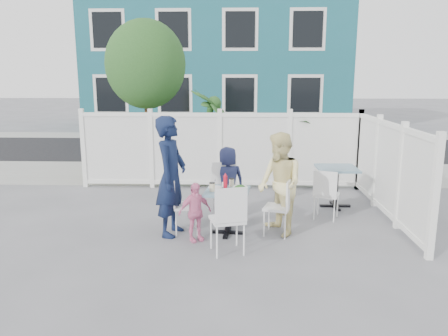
{
  "coord_description": "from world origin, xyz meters",
  "views": [
    {
      "loc": [
        0.52,
        -6.63,
        2.35
      ],
      "look_at": [
        0.27,
        0.05,
        0.93
      ],
      "focal_mm": 35.0,
      "sensor_mm": 36.0,
      "label": 1
    }
  ],
  "objects_px": {
    "utility_cabinet": "(134,145)",
    "main_table": "(227,200)",
    "chair_back": "(225,187)",
    "man": "(171,176)",
    "woman": "(280,184)",
    "chair_left": "(181,201)",
    "chair_right": "(282,203)",
    "spare_table": "(337,176)",
    "chair_near": "(229,215)",
    "toddler": "(195,212)",
    "boy": "(228,181)"
  },
  "relations": [
    {
      "from": "spare_table",
      "to": "chair_near",
      "type": "height_order",
      "value": "chair_near"
    },
    {
      "from": "chair_left",
      "to": "chair_near",
      "type": "distance_m",
      "value": 1.11
    },
    {
      "from": "chair_back",
      "to": "man",
      "type": "xyz_separation_m",
      "value": [
        -0.77,
        -0.78,
        0.35
      ]
    },
    {
      "from": "utility_cabinet",
      "to": "woman",
      "type": "distance_m",
      "value": 5.41
    },
    {
      "from": "chair_left",
      "to": "chair_right",
      "type": "relative_size",
      "value": 1.0
    },
    {
      "from": "chair_back",
      "to": "toddler",
      "type": "height_order",
      "value": "chair_back"
    },
    {
      "from": "woman",
      "to": "chair_left",
      "type": "bearing_deg",
      "value": -115.18
    },
    {
      "from": "utility_cabinet",
      "to": "main_table",
      "type": "height_order",
      "value": "utility_cabinet"
    },
    {
      "from": "chair_back",
      "to": "man",
      "type": "distance_m",
      "value": 1.15
    },
    {
      "from": "chair_left",
      "to": "man",
      "type": "relative_size",
      "value": 0.48
    },
    {
      "from": "main_table",
      "to": "man",
      "type": "distance_m",
      "value": 0.91
    },
    {
      "from": "utility_cabinet",
      "to": "man",
      "type": "xyz_separation_m",
      "value": [
        1.63,
        -4.39,
        0.23
      ]
    },
    {
      "from": "chair_right",
      "to": "woman",
      "type": "relative_size",
      "value": 0.56
    },
    {
      "from": "chair_near",
      "to": "woman",
      "type": "distance_m",
      "value": 1.12
    },
    {
      "from": "main_table",
      "to": "man",
      "type": "height_order",
      "value": "man"
    },
    {
      "from": "woman",
      "to": "boy",
      "type": "distance_m",
      "value": 1.21
    },
    {
      "from": "main_table",
      "to": "man",
      "type": "relative_size",
      "value": 0.4
    },
    {
      "from": "boy",
      "to": "woman",
      "type": "bearing_deg",
      "value": 113.52
    },
    {
      "from": "utility_cabinet",
      "to": "woman",
      "type": "bearing_deg",
      "value": -45.89
    },
    {
      "from": "utility_cabinet",
      "to": "chair_right",
      "type": "relative_size",
      "value": 1.54
    },
    {
      "from": "chair_near",
      "to": "utility_cabinet",
      "type": "bearing_deg",
      "value": 99.52
    },
    {
      "from": "man",
      "to": "woman",
      "type": "height_order",
      "value": "man"
    },
    {
      "from": "spare_table",
      "to": "toddler",
      "type": "bearing_deg",
      "value": -143.64
    },
    {
      "from": "utility_cabinet",
      "to": "woman",
      "type": "height_order",
      "value": "woman"
    },
    {
      "from": "toddler",
      "to": "chair_near",
      "type": "bearing_deg",
      "value": -75.04
    },
    {
      "from": "spare_table",
      "to": "boy",
      "type": "relative_size",
      "value": 0.62
    },
    {
      "from": "man",
      "to": "main_table",
      "type": "bearing_deg",
      "value": -75.79
    },
    {
      "from": "chair_right",
      "to": "chair_near",
      "type": "height_order",
      "value": "chair_near"
    },
    {
      "from": "spare_table",
      "to": "chair_right",
      "type": "xyz_separation_m",
      "value": [
        -1.11,
        -1.47,
        -0.07
      ]
    },
    {
      "from": "main_table",
      "to": "chair_left",
      "type": "distance_m",
      "value": 0.7
    },
    {
      "from": "man",
      "to": "toddler",
      "type": "height_order",
      "value": "man"
    },
    {
      "from": "chair_left",
      "to": "chair_right",
      "type": "xyz_separation_m",
      "value": [
        1.52,
        -0.05,
        -0.0
      ]
    },
    {
      "from": "main_table",
      "to": "spare_table",
      "type": "distance_m",
      "value": 2.41
    },
    {
      "from": "man",
      "to": "woman",
      "type": "distance_m",
      "value": 1.62
    },
    {
      "from": "chair_near",
      "to": "chair_back",
      "type": "bearing_deg",
      "value": 77.46
    },
    {
      "from": "man",
      "to": "spare_table",
      "type": "bearing_deg",
      "value": -50.4
    },
    {
      "from": "utility_cabinet",
      "to": "chair_back",
      "type": "xyz_separation_m",
      "value": [
        2.4,
        -3.61,
        -0.12
      ]
    },
    {
      "from": "chair_right",
      "to": "woman",
      "type": "height_order",
      "value": "woman"
    },
    {
      "from": "utility_cabinet",
      "to": "main_table",
      "type": "bearing_deg",
      "value": -53.21
    },
    {
      "from": "toddler",
      "to": "main_table",
      "type": "bearing_deg",
      "value": 3.05
    },
    {
      "from": "boy",
      "to": "toddler",
      "type": "xyz_separation_m",
      "value": [
        -0.44,
        -1.22,
        -0.16
      ]
    },
    {
      "from": "main_table",
      "to": "spare_table",
      "type": "height_order",
      "value": "spare_table"
    },
    {
      "from": "spare_table",
      "to": "man",
      "type": "relative_size",
      "value": 0.41
    },
    {
      "from": "chair_back",
      "to": "toddler",
      "type": "distance_m",
      "value": 1.13
    },
    {
      "from": "chair_left",
      "to": "man",
      "type": "distance_m",
      "value": 0.42
    },
    {
      "from": "spare_table",
      "to": "chair_back",
      "type": "height_order",
      "value": "chair_back"
    },
    {
      "from": "main_table",
      "to": "boy",
      "type": "height_order",
      "value": "boy"
    },
    {
      "from": "chair_near",
      "to": "man",
      "type": "distance_m",
      "value": 1.2
    },
    {
      "from": "chair_near",
      "to": "boy",
      "type": "height_order",
      "value": "boy"
    },
    {
      "from": "spare_table",
      "to": "woman",
      "type": "xyz_separation_m",
      "value": [
        -1.15,
        -1.43,
        0.2
      ]
    }
  ]
}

